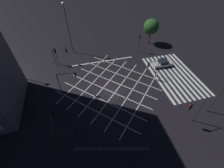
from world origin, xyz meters
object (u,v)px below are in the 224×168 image
(traffic_light_ne_cross, at_px, (61,53))
(street_lamp_far, at_px, (66,17))
(traffic_light_ne_main, at_px, (56,53))
(waiting_car, at_px, (162,63))
(traffic_light_sw_cross, at_px, (194,108))
(traffic_light_nw_main, at_px, (54,124))
(traffic_light_median_south, at_px, (152,66))
(traffic_light_se_cross, at_px, (139,40))
(traffic_light_median_north, at_px, (68,79))
(traffic_light_nw_cross, at_px, (67,133))
(street_tree_far, at_px, (151,27))

(traffic_light_ne_cross, xyz_separation_m, street_lamp_far, (3.95, -2.14, 5.13))
(traffic_light_ne_main, bearing_deg, waiting_car, 73.99)
(street_lamp_far, bearing_deg, traffic_light_sw_cross, -147.75)
(traffic_light_ne_cross, relative_size, traffic_light_ne_main, 0.98)
(traffic_light_nw_main, bearing_deg, street_lamp_far, -8.53)
(traffic_light_median_south, height_order, waiting_car, traffic_light_median_south)
(traffic_light_se_cross, distance_m, street_lamp_far, 15.47)
(traffic_light_median_north, xyz_separation_m, traffic_light_median_south, (0.48, -14.35, -0.70))
(traffic_light_nw_cross, relative_size, street_lamp_far, 0.39)
(traffic_light_sw_cross, bearing_deg, traffic_light_ne_main, -46.96)
(street_lamp_far, bearing_deg, traffic_light_ne_cross, 151.53)
(traffic_light_sw_cross, xyz_separation_m, waiting_car, (12.69, -3.01, -2.73))
(traffic_light_nw_cross, distance_m, waiting_car, 22.36)
(street_lamp_far, bearing_deg, traffic_light_se_cross, -104.18)
(traffic_light_nw_cross, relative_size, traffic_light_median_south, 1.11)
(street_lamp_far, bearing_deg, traffic_light_ne_main, 139.91)
(traffic_light_se_cross, height_order, street_tree_far, street_tree_far)
(traffic_light_ne_main, xyz_separation_m, street_lamp_far, (3.81, -3.20, 5.18))
(traffic_light_median_north, bearing_deg, traffic_light_ne_cross, 96.44)
(traffic_light_nw_cross, xyz_separation_m, traffic_light_se_cross, (17.92, -15.96, 0.00))
(traffic_light_nw_cross, xyz_separation_m, street_tree_far, (20.92, -19.89, 1.13))
(traffic_light_se_cross, bearing_deg, street_lamp_far, -14.18)
(waiting_car, bearing_deg, traffic_light_se_cross, -64.88)
(traffic_light_ne_cross, distance_m, waiting_car, 20.16)
(traffic_light_sw_cross, xyz_separation_m, traffic_light_ne_cross, (18.36, 16.23, -0.70))
(traffic_light_se_cross, relative_size, traffic_light_median_south, 1.15)
(traffic_light_ne_main, bearing_deg, street_tree_far, 98.53)
(traffic_light_median_north, relative_size, street_tree_far, 0.78)
(traffic_light_ne_main, bearing_deg, traffic_light_nw_main, 0.58)
(traffic_light_sw_cross, distance_m, traffic_light_ne_main, 25.34)
(traffic_light_sw_cross, xyz_separation_m, traffic_light_se_cross, (18.72, -0.18, -0.34))
(traffic_light_median_north, distance_m, traffic_light_ne_main, 9.21)
(traffic_light_ne_main, distance_m, street_lamp_far, 7.18)
(traffic_light_ne_main, distance_m, traffic_light_nw_main, 16.48)
(traffic_light_sw_cross, height_order, traffic_light_median_south, traffic_light_sw_cross)
(traffic_light_nw_cross, bearing_deg, street_lamp_far, 85.50)
(traffic_light_median_north, height_order, traffic_light_nw_main, traffic_light_median_north)
(traffic_light_median_north, distance_m, traffic_light_nw_main, 7.75)
(traffic_light_nw_cross, height_order, traffic_light_ne_main, traffic_light_nw_cross)
(traffic_light_nw_cross, height_order, waiting_car, traffic_light_nw_cross)
(traffic_light_ne_cross, height_order, traffic_light_se_cross, traffic_light_se_cross)
(traffic_light_se_cross, relative_size, street_lamp_far, 0.40)
(traffic_light_median_north, bearing_deg, traffic_light_ne_main, 102.93)
(traffic_light_median_north, height_order, traffic_light_median_south, traffic_light_median_north)
(traffic_light_median_north, distance_m, street_lamp_far, 13.54)
(traffic_light_sw_cross, xyz_separation_m, traffic_light_nw_cross, (0.80, 15.78, -0.35))
(traffic_light_nw_cross, bearing_deg, traffic_light_nw_main, 136.96)
(traffic_light_se_cross, distance_m, traffic_light_median_south, 8.73)
(traffic_light_median_south, relative_size, traffic_light_nw_main, 0.80)
(traffic_light_nw_cross, relative_size, traffic_light_nw_main, 0.89)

